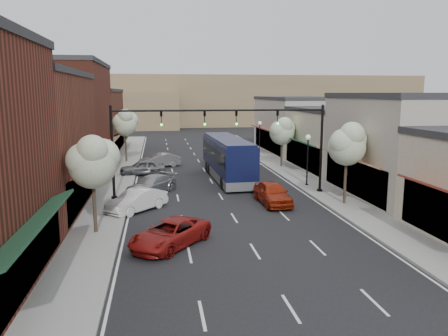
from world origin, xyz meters
name	(u,v)px	position (x,y,z in m)	size (l,w,h in m)	color
ground	(240,227)	(0.00, 0.00, 0.00)	(160.00, 160.00, 0.00)	black
sidewalk_left	(120,174)	(-8.40, 18.50, 0.07)	(2.80, 73.00, 0.15)	gray
sidewalk_right	(286,169)	(8.40, 18.50, 0.07)	(2.80, 73.00, 0.15)	gray
curb_left	(135,173)	(-7.00, 18.50, 0.07)	(0.25, 73.00, 0.17)	gray
curb_right	(273,170)	(7.00, 18.50, 0.07)	(0.25, 73.00, 0.17)	gray
bldg_left_midnear	(12,142)	(-14.23, 6.00, 4.66)	(10.14, 14.10, 9.40)	brown
bldg_left_midfar	(58,119)	(-14.24, 20.00, 5.40)	(10.14, 14.10, 10.90)	maroon
bldg_left_far	(85,121)	(-14.22, 36.00, 4.16)	(10.14, 18.10, 8.40)	brown
bldg_right_midnear	(403,146)	(13.72, 6.00, 3.91)	(9.14, 12.10, 7.90)	#B2A698
bldg_right_midfar	(338,139)	(13.70, 18.00, 3.17)	(9.14, 12.10, 6.40)	beige
bldg_right_far	(296,125)	(13.71, 32.00, 3.66)	(9.14, 16.10, 7.40)	#B2A698
hill_far	(175,100)	(0.00, 90.00, 6.00)	(120.00, 30.00, 12.00)	#7A6647
hill_near	(65,111)	(-25.00, 78.00, 4.00)	(50.00, 20.00, 8.00)	#7A6647
signal_mast_right	(292,136)	(5.62, 8.00, 4.62)	(8.22, 0.46, 7.00)	black
signal_mast_left	(145,138)	(-5.62, 8.00, 4.62)	(8.22, 0.46, 7.00)	black
tree_right_near	(348,143)	(8.35, 3.94, 4.45)	(2.85, 2.65, 5.95)	#47382B
tree_right_far	(283,130)	(8.35, 19.94, 3.99)	(2.85, 2.65, 5.43)	#47382B
tree_left_near	(93,161)	(-8.25, -0.06, 4.22)	(2.85, 2.65, 5.69)	#47382B
tree_left_far	(125,122)	(-8.25, 25.94, 4.60)	(2.85, 2.65, 6.13)	#47382B
lamp_post_near	(308,152)	(7.80, 10.50, 3.01)	(0.44, 0.44, 4.44)	black
lamp_post_far	(260,133)	(7.80, 28.00, 3.01)	(0.44, 0.44, 4.44)	black
coach_bus	(227,158)	(1.61, 14.75, 1.99)	(3.20, 12.60, 3.82)	#0E1338
red_hatchback	(273,193)	(3.34, 5.10, 0.81)	(1.91, 4.75, 1.62)	maroon
parked_car_a	(170,234)	(-4.20, -2.60, 0.69)	(2.28, 4.94, 1.37)	maroon
parked_car_b	(137,200)	(-6.20, 4.61, 0.75)	(1.58, 4.54, 1.49)	white
parked_car_c	(151,185)	(-5.28, 9.87, 0.71)	(1.99, 4.91, 1.42)	gray
parked_car_d	(143,167)	(-6.20, 17.97, 0.75)	(1.77, 4.39, 1.50)	slate
parked_car_e	(160,160)	(-4.54, 22.47, 0.73)	(1.54, 4.43, 1.46)	gray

